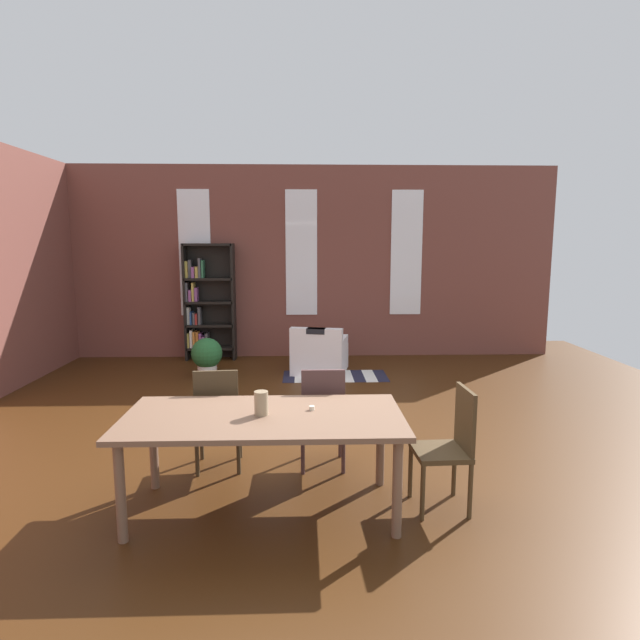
{
  "coord_description": "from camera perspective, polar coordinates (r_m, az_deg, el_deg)",
  "views": [
    {
      "loc": [
        0.03,
        -4.97,
        2.05
      ],
      "look_at": [
        0.24,
        1.38,
        1.08
      ],
      "focal_mm": 29.09,
      "sensor_mm": 36.0,
      "label": 1
    }
  ],
  "objects": [
    {
      "name": "potted_plant_by_shelf",
      "position": [
        8.01,
        -12.34,
        -3.86
      ],
      "size": [
        0.46,
        0.46,
        0.61
      ],
      "color": "silver",
      "rests_on": "ground"
    },
    {
      "name": "bookshelf_tall",
      "position": [
        9.19,
        -12.44,
        1.87
      ],
      "size": [
        0.86,
        0.3,
        2.01
      ],
      "color": "black",
      "rests_on": "ground"
    },
    {
      "name": "back_wall_brick",
      "position": [
        9.23,
        -2.05,
        6.33
      ],
      "size": [
        8.94,
        0.12,
        3.35
      ],
      "primitive_type": "cube",
      "color": "brown",
      "rests_on": "ground"
    },
    {
      "name": "dining_chair_far_left",
      "position": [
        4.78,
        -11.19,
        -10.26
      ],
      "size": [
        0.43,
        0.43,
        0.95
      ],
      "color": "#3B2E1C",
      "rests_on": "ground"
    },
    {
      "name": "dining_table",
      "position": [
        3.99,
        -6.22,
        -11.36
      ],
      "size": [
        2.09,
        0.99,
        0.76
      ],
      "color": "brown",
      "rests_on": "ground"
    },
    {
      "name": "striped_rug",
      "position": [
        7.99,
        1.67,
        -6.17
      ],
      "size": [
        1.59,
        0.72,
        0.01
      ],
      "color": "#1E1E33",
      "rests_on": "ground"
    },
    {
      "name": "dining_chair_head_right",
      "position": [
        4.19,
        14.1,
        -13.08
      ],
      "size": [
        0.42,
        0.42,
        0.95
      ],
      "color": "#45331D",
      "rests_on": "ground"
    },
    {
      "name": "ground_plane",
      "position": [
        5.38,
        -2.09,
        -13.74
      ],
      "size": [
        10.89,
        10.89,
        0.0
      ],
      "primitive_type": "plane",
      "color": "#3F230D"
    },
    {
      "name": "window_pane_0",
      "position": [
        9.34,
        -13.58,
        7.16
      ],
      "size": [
        0.55,
        0.02,
        2.18
      ],
      "primitive_type": "cube",
      "color": "white"
    },
    {
      "name": "tealight_candle_0",
      "position": [
        4.04,
        -0.91,
        -9.66
      ],
      "size": [
        0.04,
        0.04,
        0.03
      ],
      "primitive_type": "cylinder",
      "color": "silver",
      "rests_on": "dining_table"
    },
    {
      "name": "dining_chair_far_right",
      "position": [
        4.72,
        0.29,
        -10.33
      ],
      "size": [
        0.4,
        0.4,
        0.95
      ],
      "color": "#462F2E",
      "rests_on": "ground"
    },
    {
      "name": "window_pane_2",
      "position": [
        9.33,
        9.48,
        7.28
      ],
      "size": [
        0.55,
        0.02,
        2.18
      ],
      "primitive_type": "cube",
      "color": "white"
    },
    {
      "name": "window_pane_1",
      "position": [
        9.15,
        -2.06,
        7.36
      ],
      "size": [
        0.55,
        0.02,
        2.18
      ],
      "primitive_type": "cube",
      "color": "white"
    },
    {
      "name": "armchair_white",
      "position": [
        8.16,
        -0.05,
        -3.86
      ],
      "size": [
        0.95,
        0.95,
        0.75
      ],
      "color": "white",
      "rests_on": "ground"
    },
    {
      "name": "vase_on_table",
      "position": [
        3.94,
        -6.48,
        -9.08
      ],
      "size": [
        0.1,
        0.1,
        0.18
      ],
      "primitive_type": "cylinder",
      "color": "#998466",
      "rests_on": "dining_table"
    }
  ]
}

